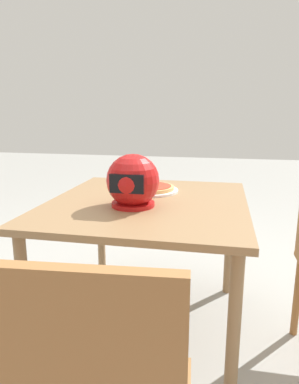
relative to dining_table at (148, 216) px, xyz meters
name	(u,v)px	position (x,y,z in m)	size (l,w,h in m)	color
ground_plane	(148,326)	(0.00, 0.00, -0.62)	(14.00, 14.00, 0.00)	#9E9E99
dining_table	(148,216)	(0.00, 0.00, 0.00)	(0.96, 1.06, 0.70)	olive
pizza_plate	(151,190)	(0.02, -0.20, 0.08)	(0.30, 0.30, 0.01)	white
pizza	(151,187)	(0.02, -0.20, 0.10)	(0.25, 0.25, 0.05)	tan
motorcycle_helmet	(133,182)	(0.05, 0.11, 0.19)	(0.24, 0.24, 0.24)	#B21414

